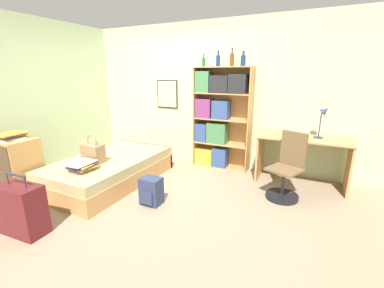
{
  "coord_description": "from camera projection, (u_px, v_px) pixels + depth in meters",
  "views": [
    {
      "loc": [
        2.25,
        -2.87,
        1.7
      ],
      "look_at": [
        0.74,
        0.2,
        0.75
      ],
      "focal_mm": 24.0,
      "sensor_mm": 36.0,
      "label": 1
    }
  ],
  "objects": [
    {
      "name": "ground_plane",
      "position": [
        142.0,
        189.0,
        3.89
      ],
      "size": [
        14.0,
        14.0,
        0.0
      ],
      "primitive_type": "plane",
      "color": "gray"
    },
    {
      "name": "wall_back",
      "position": [
        190.0,
        94.0,
        4.95
      ],
      "size": [
        10.0,
        0.09,
        2.6
      ],
      "color": "beige",
      "rests_on": "ground_plane"
    },
    {
      "name": "wall_left",
      "position": [
        40.0,
        97.0,
        4.44
      ],
      "size": [
        0.06,
        10.0,
        2.6
      ],
      "color": "beige",
      "rests_on": "ground_plane"
    },
    {
      "name": "bed",
      "position": [
        111.0,
        170.0,
        4.13
      ],
      "size": [
        1.14,
        1.98,
        0.4
      ],
      "color": "tan",
      "rests_on": "ground_plane"
    },
    {
      "name": "handbag",
      "position": [
        93.0,
        153.0,
        3.82
      ],
      "size": [
        0.32,
        0.2,
        0.43
      ],
      "color": "#93704C",
      "rests_on": "bed"
    },
    {
      "name": "book_stack_on_bed",
      "position": [
        83.0,
        166.0,
        3.51
      ],
      "size": [
        0.34,
        0.39,
        0.12
      ],
      "color": "gold",
      "rests_on": "bed"
    },
    {
      "name": "suitcase",
      "position": [
        22.0,
        210.0,
        2.76
      ],
      "size": [
        0.52,
        0.29,
        0.69
      ],
      "color": "#5B191E",
      "rests_on": "ground_plane"
    },
    {
      "name": "dresser",
      "position": [
        17.0,
        166.0,
        3.7
      ],
      "size": [
        0.57,
        0.48,
        0.8
      ],
      "color": "tan",
      "rests_on": "ground_plane"
    },
    {
      "name": "magazine_pile_on_dresser",
      "position": [
        11.0,
        136.0,
        3.58
      ],
      "size": [
        0.29,
        0.37,
        0.09
      ],
      "color": "silver",
      "rests_on": "dresser"
    },
    {
      "name": "bookcase",
      "position": [
        217.0,
        118.0,
        4.62
      ],
      "size": [
        1.02,
        0.29,
        1.81
      ],
      "color": "tan",
      "rests_on": "ground_plane"
    },
    {
      "name": "bottle_green",
      "position": [
        204.0,
        62.0,
        4.47
      ],
      "size": [
        0.06,
        0.06,
        0.21
      ],
      "color": "#1E6B2D",
      "rests_on": "bookcase"
    },
    {
      "name": "bottle_brown",
      "position": [
        218.0,
        60.0,
        4.36
      ],
      "size": [
        0.07,
        0.07,
        0.26
      ],
      "color": "navy",
      "rests_on": "bookcase"
    },
    {
      "name": "bottle_clear",
      "position": [
        232.0,
        59.0,
        4.28
      ],
      "size": [
        0.07,
        0.07,
        0.29
      ],
      "color": "brown",
      "rests_on": "bookcase"
    },
    {
      "name": "bottle_blue",
      "position": [
        243.0,
        60.0,
        4.16
      ],
      "size": [
        0.08,
        0.08,
        0.24
      ],
      "color": "navy",
      "rests_on": "bookcase"
    },
    {
      "name": "desk",
      "position": [
        303.0,
        151.0,
        3.95
      ],
      "size": [
        1.32,
        0.6,
        0.76
      ],
      "color": "tan",
      "rests_on": "ground_plane"
    },
    {
      "name": "desk_lamp",
      "position": [
        324.0,
        116.0,
        3.74
      ],
      "size": [
        0.19,
        0.14,
        0.49
      ],
      "color": "navy",
      "rests_on": "desk"
    },
    {
      "name": "desk_chair",
      "position": [
        286.0,
        177.0,
        3.56
      ],
      "size": [
        0.53,
        0.53,
        0.93
      ],
      "color": "black",
      "rests_on": "ground_plane"
    },
    {
      "name": "backpack",
      "position": [
        151.0,
        191.0,
        3.41
      ],
      "size": [
        0.27,
        0.24,
        0.37
      ],
      "color": "#2D3856",
      "rests_on": "ground_plane"
    }
  ]
}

